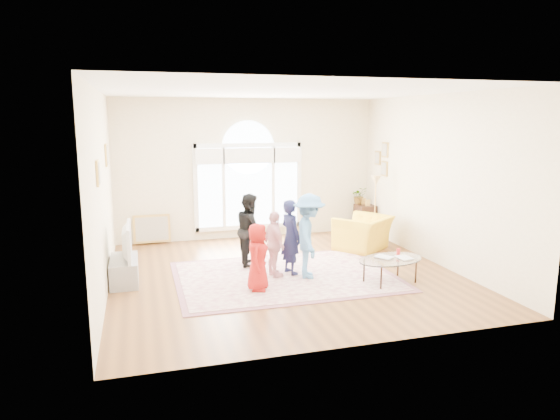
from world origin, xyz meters
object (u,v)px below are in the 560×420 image
object	(u,v)px
coffee_table	(390,260)
armchair	(363,233)
television	(123,242)
tv_console	(124,271)
area_rug	(285,276)

from	to	relation	value
coffee_table	armchair	size ratio (longest dim) A/B	1.23
television	coffee_table	world-z (taller)	television
tv_console	television	xyz separation A→B (m)	(0.01, 0.00, 0.50)
television	coffee_table	xyz separation A→B (m)	(4.33, -1.24, -0.31)
tv_console	coffee_table	world-z (taller)	coffee_table
area_rug	television	size ratio (longest dim) A/B	3.52
coffee_table	tv_console	bearing A→B (deg)	150.51
coffee_table	area_rug	bearing A→B (deg)	140.23
tv_console	coffee_table	size ratio (longest dim) A/B	0.74
area_rug	coffee_table	world-z (taller)	coffee_table
tv_console	television	size ratio (longest dim) A/B	0.98
tv_console	coffee_table	bearing A→B (deg)	-15.93
coffee_table	armchair	bearing A→B (deg)	63.18
area_rug	television	bearing A→B (deg)	170.79
television	area_rug	bearing A→B (deg)	-9.21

